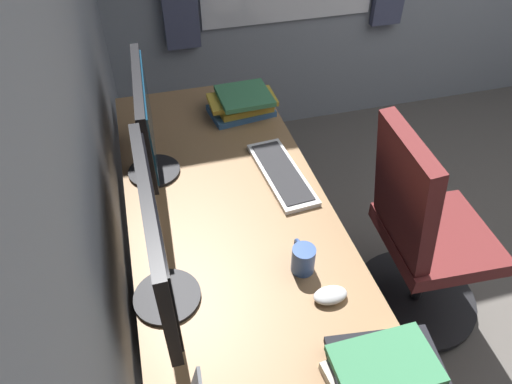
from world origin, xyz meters
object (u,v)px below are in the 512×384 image
drawer_pedestal (246,342)px  monitor_primary (156,241)px  monitor_secondary (146,121)px  coffee_mug (303,259)px  keyboard_main (282,173)px  office_chair (420,241)px  mouse_main (330,295)px  book_stack_far (384,367)px  book_stack_near (243,104)px

drawer_pedestal → monitor_primary: size_ratio=1.22×
monitor_primary → monitor_secondary: 0.60m
monitor_primary → monitor_secondary: (0.60, -0.03, -0.01)m
coffee_mug → keyboard_main: bearing=-9.6°
monitor_primary → drawer_pedestal: bearing=-86.8°
drawer_pedestal → monitor_secondary: 0.88m
coffee_mug → office_chair: size_ratio=0.12×
keyboard_main → monitor_secondary: bearing=72.3°
mouse_main → book_stack_far: 0.26m
book_stack_far → coffee_mug: size_ratio=2.75×
book_stack_near → book_stack_far: book_stack_near is taller
mouse_main → drawer_pedestal: bearing=57.7°
monitor_primary → keyboard_main: 0.71m
monitor_primary → coffee_mug: 0.47m
office_chair → coffee_mug: bearing=108.8°
monitor_primary → coffee_mug: (-0.00, -0.42, -0.21)m
drawer_pedestal → coffee_mug: size_ratio=6.13×
drawer_pedestal → office_chair: (0.19, -0.80, 0.11)m
keyboard_main → office_chair: size_ratio=0.44×
book_stack_far → office_chair: size_ratio=0.32×
monitor_primary → coffee_mug: monitor_primary is taller
mouse_main → monitor_primary: bearing=74.2°
monitor_primary → office_chair: (0.21, -1.03, -0.53)m
keyboard_main → book_stack_far: bearing=-179.6°
book_stack_far → coffee_mug: (0.38, 0.08, 0.01)m
monitor_primary → monitor_secondary: size_ratio=1.08×
keyboard_main → office_chair: office_chair is taller
book_stack_near → office_chair: 0.97m
book_stack_near → office_chair: office_chair is taller
drawer_pedestal → keyboard_main: (0.44, -0.26, 0.39)m
drawer_pedestal → mouse_main: 0.48m
monitor_primary → book_stack_far: bearing=-127.3°
keyboard_main → coffee_mug: 0.46m
mouse_main → office_chair: size_ratio=0.11×
monitor_secondary → mouse_main: bearing=-149.3°
keyboard_main → book_stack_far: size_ratio=1.38×
drawer_pedestal → book_stack_near: (0.91, -0.23, 0.43)m
monitor_secondary → coffee_mug: bearing=-146.8°
drawer_pedestal → book_stack_far: 0.64m
keyboard_main → office_chair: bearing=-114.6°
keyboard_main → coffee_mug: coffee_mug is taller
monitor_primary → book_stack_far: monitor_primary is taller
drawer_pedestal → coffee_mug: coffee_mug is taller
drawer_pedestal → book_stack_far: (-0.40, -0.27, 0.42)m
monitor_secondary → drawer_pedestal: bearing=-160.5°
monitor_primary → keyboard_main: bearing=-47.8°
keyboard_main → mouse_main: size_ratio=4.13×
book_stack_near → monitor_primary: bearing=153.4°
book_stack_far → book_stack_near: bearing=1.8°
mouse_main → book_stack_near: bearing=0.0°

